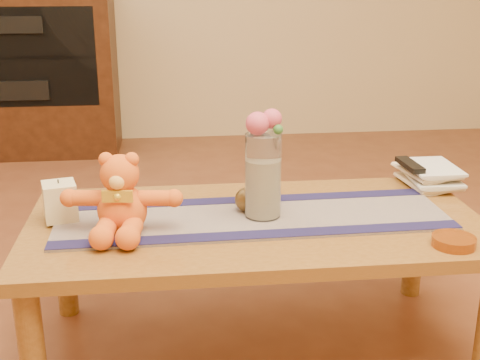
{
  "coord_description": "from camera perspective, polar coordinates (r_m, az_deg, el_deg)",
  "views": [
    {
      "loc": [
        -0.25,
        -1.8,
        1.19
      ],
      "look_at": [
        -0.05,
        0.0,
        0.58
      ],
      "focal_mm": 47.69,
      "sensor_mm": 36.0,
      "label": 1
    }
  ],
  "objects": [
    {
      "name": "amber_dish",
      "position": [
        1.88,
        18.58,
        -5.23
      ],
      "size": [
        0.14,
        0.14,
        0.03
      ],
      "primitive_type": "cylinder",
      "rotation": [
        0.0,
        0.0,
        -0.12
      ],
      "color": "#BF5914",
      "rests_on": "coffee_table_top"
    },
    {
      "name": "pillar_candle",
      "position": [
        2.0,
        -15.8,
        -1.83
      ],
      "size": [
        0.12,
        0.12,
        0.11
      ],
      "primitive_type": "cube",
      "rotation": [
        0.0,
        0.0,
        0.24
      ],
      "color": "beige",
      "rests_on": "persian_runner"
    },
    {
      "name": "rose_left",
      "position": [
        1.87,
        1.57,
        5.07
      ],
      "size": [
        0.07,
        0.07,
        0.07
      ],
      "primitive_type": "sphere",
      "color": "#C0435F",
      "rests_on": "glass_vase"
    },
    {
      "name": "stereo_upper",
      "position": [
        4.27,
        -19.76,
        13.08
      ],
      "size": [
        0.42,
        0.28,
        0.1
      ],
      "primitive_type": "cube",
      "color": "black",
      "rests_on": "media_cabinet"
    },
    {
      "name": "table_leg_bl",
      "position": [
        2.35,
        -15.42,
        -6.97
      ],
      "size": [
        0.07,
        0.07,
        0.41
      ],
      "primitive_type": "cylinder",
      "color": "brown",
      "rests_on": "floor"
    },
    {
      "name": "cabinet_shelf",
      "position": [
        4.27,
        -19.53,
        10.42
      ],
      "size": [
        1.02,
        0.2,
        0.02
      ],
      "primitive_type": "cube",
      "color": "black",
      "rests_on": "media_cabinet"
    },
    {
      "name": "stereo_lower",
      "position": [
        4.32,
        -19.19,
        7.86
      ],
      "size": [
        0.42,
        0.28,
        0.12
      ],
      "primitive_type": "cube",
      "color": "black",
      "rests_on": "media_cabinet"
    },
    {
      "name": "persian_runner",
      "position": [
        1.97,
        1.16,
        -3.35
      ],
      "size": [
        1.21,
        0.37,
        0.01
      ],
      "primitive_type": "cube",
      "rotation": [
        0.0,
        0.0,
        0.02
      ],
      "color": "#191946",
      "rests_on": "coffee_table_top"
    },
    {
      "name": "book_bottom",
      "position": [
        2.32,
        14.71,
        -0.36
      ],
      "size": [
        0.19,
        0.24,
        0.02
      ],
      "primitive_type": "imported",
      "rotation": [
        0.0,
        0.0,
        0.1
      ],
      "color": "beige",
      "rests_on": "coffee_table_top"
    },
    {
      "name": "candle_wick",
      "position": [
        1.98,
        -15.96,
        -0.11
      ],
      "size": [
        0.0,
        0.0,
        0.01
      ],
      "primitive_type": "cylinder",
      "rotation": [
        0.0,
        0.0,
        0.24
      ],
      "color": "black",
      "rests_on": "pillar_candle"
    },
    {
      "name": "table_leg_fl",
      "position": [
        1.85,
        -18.06,
        -14.7
      ],
      "size": [
        0.07,
        0.07,
        0.41
      ],
      "primitive_type": "cylinder",
      "color": "brown",
      "rests_on": "floor"
    },
    {
      "name": "runner_border_near",
      "position": [
        1.84,
        1.84,
        -4.88
      ],
      "size": [
        1.2,
        0.08,
        0.0
      ],
      "primitive_type": "cube",
      "rotation": [
        0.0,
        0.0,
        0.02
      ],
      "color": "#17143E",
      "rests_on": "persian_runner"
    },
    {
      "name": "book_upper",
      "position": [
        2.31,
        14.62,
        0.55
      ],
      "size": [
        0.2,
        0.25,
        0.02
      ],
      "primitive_type": "imported",
      "rotation": [
        0.0,
        0.0,
        0.15
      ],
      "color": "beige",
      "rests_on": "book_lower"
    },
    {
      "name": "book_top",
      "position": [
        2.3,
        14.94,
        0.97
      ],
      "size": [
        0.16,
        0.22,
        0.02
      ],
      "primitive_type": "imported",
      "rotation": [
        0.0,
        0.0,
        -0.0
      ],
      "color": "beige",
      "rests_on": "book_upper"
    },
    {
      "name": "table_leg_br",
      "position": [
        2.48,
        15.34,
        -5.53
      ],
      "size": [
        0.07,
        0.07,
        0.41
      ],
      "primitive_type": "cylinder",
      "color": "brown",
      "rests_on": "floor"
    },
    {
      "name": "floor",
      "position": [
        2.18,
        1.35,
        -14.59
      ],
      "size": [
        5.5,
        5.5,
        0.0
      ],
      "primitive_type": "plane",
      "color": "brown",
      "rests_on": "ground"
    },
    {
      "name": "potpourri_fill",
      "position": [
        1.94,
        2.06,
        -0.71
      ],
      "size": [
        0.09,
        0.09,
        0.18
      ],
      "primitive_type": "cylinder",
      "color": "beige",
      "rests_on": "glass_vase"
    },
    {
      "name": "blue_flower_side",
      "position": [
        1.9,
        1.14,
        4.84
      ],
      "size": [
        0.04,
        0.04,
        0.04
      ],
      "primitive_type": "sphere",
      "color": "#515DB0",
      "rests_on": "glass_vase"
    },
    {
      "name": "teddy_bear",
      "position": [
        1.86,
        -10.58,
        -1.22
      ],
      "size": [
        0.36,
        0.31,
        0.22
      ],
      "primitive_type": null,
      "rotation": [
        0.0,
        0.0,
        -0.12
      ],
      "color": "orange",
      "rests_on": "persian_runner"
    },
    {
      "name": "glass_vase",
      "position": [
        1.93,
        2.07,
        0.38
      ],
      "size": [
        0.11,
        0.11,
        0.26
      ],
      "primitive_type": "cylinder",
      "color": "silver",
      "rests_on": "persian_runner"
    },
    {
      "name": "media_cabinet",
      "position": [
        4.43,
        -18.96,
        9.29
      ],
      "size": [
        1.2,
        0.5,
        1.1
      ],
      "primitive_type": "cube",
      "color": "black",
      "rests_on": "floor"
    },
    {
      "name": "runner_border_far",
      "position": [
        2.1,
        0.57,
        -1.76
      ],
      "size": [
        1.2,
        0.08,
        0.0
      ],
      "primitive_type": "cube",
      "rotation": [
        0.0,
        0.0,
        0.02
      ],
      "color": "#17143E",
      "rests_on": "persian_runner"
    },
    {
      "name": "cabinet_cavity",
      "position": [
        4.19,
        -19.77,
        10.25
      ],
      "size": [
        1.02,
        0.03,
        0.61
      ],
      "primitive_type": "cube",
      "color": "black",
      "rests_on": "media_cabinet"
    },
    {
      "name": "leaf_sprig",
      "position": [
        1.87,
        3.43,
        4.54
      ],
      "size": [
        0.03,
        0.03,
        0.03
      ],
      "primitive_type": "sphere",
      "color": "#33662D",
      "rests_on": "glass_vase"
    },
    {
      "name": "bronze_ball",
      "position": [
        1.99,
        0.63,
        -1.77
      ],
      "size": [
        0.1,
        0.1,
        0.08
      ],
      "primitive_type": "sphere",
      "rotation": [
        0.0,
        0.0,
        0.33
      ],
      "color": "#513B1B",
      "rests_on": "persian_runner"
    },
    {
      "name": "coffee_table_top",
      "position": [
        1.97,
        1.45,
        -4.08
      ],
      "size": [
        1.4,
        0.7,
        0.04
      ],
      "primitive_type": "cube",
      "color": "brown",
      "rests_on": "floor"
    },
    {
      "name": "book_lower",
      "position": [
        2.31,
        14.9,
        0.06
      ],
      "size": [
        0.17,
        0.23,
        0.02
      ],
      "primitive_type": "imported",
      "rotation": [
        0.0,
        0.0,
        -0.04
      ],
      "color": "beige",
      "rests_on": "book_bottom"
    },
    {
      "name": "tv_remote",
      "position": [
        2.29,
        14.96,
        1.33
      ],
      "size": [
        0.05,
        0.16,
        0.02
      ],
      "primitive_type": "cube",
      "rotation": [
        0.0,
        0.0,
        0.05
      ],
      "color": "black",
      "rests_on": "book_top"
    },
    {
      "name": "blue_flower_back",
      "position": [
        1.92,
        2.27,
        5.2
      ],
      "size": [
        0.04,
        0.04,
        0.04
      ],
      "primitive_type": "sphere",
      "color": "#515DB0",
      "rests_on": "glass_vase"
    },
    {
      "name": "rose_right",
      "position": [
        1.89,
        2.87,
        5.5
      ],
      "size": [
        0.06,
        0.06,
        0.06
      ],
      "primitive_type": "sphere",
      "color": "#C0435F",
      "rests_on": "glass_vase"
    }
  ]
}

